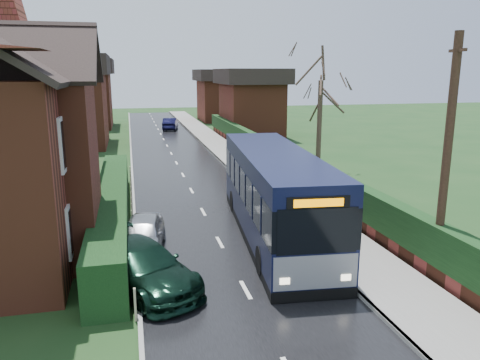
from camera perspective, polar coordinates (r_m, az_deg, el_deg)
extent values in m
plane|color=#25411C|center=(15.80, -1.09, -10.17)|extent=(140.00, 140.00, 0.00)
cube|color=black|center=(25.17, -5.93, -1.32)|extent=(6.00, 100.00, 0.02)
cube|color=slate|center=(26.01, 3.39, -0.66)|extent=(2.50, 100.00, 0.14)
cube|color=gray|center=(25.70, 0.82, -0.80)|extent=(0.12, 100.00, 0.14)
cube|color=gray|center=(24.97, -12.89, -1.60)|extent=(0.12, 100.00, 0.10)
cube|color=black|center=(19.96, -15.25, -3.20)|extent=(1.20, 16.00, 1.60)
cube|color=brown|center=(26.44, 6.62, 0.02)|extent=(0.30, 50.00, 0.60)
cube|color=black|center=(26.25, 6.67, 1.93)|extent=(0.60, 50.00, 1.20)
cube|color=brown|center=(16.69, -21.47, 0.98)|extent=(2.50, 4.00, 6.00)
cube|color=brown|center=(23.90, -26.68, 18.89)|extent=(0.90, 1.40, 2.20)
cube|color=silver|center=(15.05, -19.97, -5.68)|extent=(0.08, 1.20, 1.60)
cube|color=black|center=(15.05, -19.85, -5.68)|extent=(0.03, 0.95, 1.35)
cube|color=silver|center=(14.46, -20.76, 4.13)|extent=(0.08, 1.20, 1.60)
cube|color=black|center=(14.46, -20.65, 4.14)|extent=(0.03, 0.95, 1.35)
cube|color=silver|center=(18.87, -18.66, -1.85)|extent=(0.08, 1.20, 1.60)
cube|color=black|center=(18.87, -18.57, -1.84)|extent=(0.03, 0.95, 1.35)
cube|color=silver|center=(18.40, -19.25, 6.00)|extent=(0.08, 1.20, 1.60)
cube|color=black|center=(18.40, -19.16, 6.01)|extent=(0.03, 0.95, 1.35)
cube|color=silver|center=(22.75, -17.80, 0.69)|extent=(0.08, 1.20, 1.60)
cube|color=black|center=(22.75, -17.73, 0.69)|extent=(0.03, 0.95, 1.35)
cube|color=silver|center=(22.37, -18.27, 7.20)|extent=(0.08, 1.20, 1.60)
cube|color=black|center=(22.36, -18.19, 7.21)|extent=(0.03, 0.95, 1.35)
cube|color=silver|center=(25.19, -17.40, 1.87)|extent=(0.08, 1.20, 1.60)
cube|color=black|center=(25.19, -17.33, 1.88)|extent=(0.03, 0.95, 1.35)
cube|color=silver|center=(24.85, -17.81, 7.76)|extent=(0.08, 1.20, 1.60)
cube|color=black|center=(24.85, -17.74, 7.77)|extent=(0.03, 0.95, 1.35)
cube|color=black|center=(18.10, 4.18, -4.07)|extent=(3.48, 11.07, 1.13)
cube|color=black|center=(17.79, 4.25, -0.51)|extent=(3.50, 11.07, 1.19)
cube|color=black|center=(17.60, 4.30, 2.41)|extent=(3.48, 11.07, 0.65)
cube|color=black|center=(18.33, 4.15, -6.27)|extent=(3.48, 11.07, 0.35)
cube|color=gray|center=(13.21, 9.16, -10.96)|extent=(2.38, 0.34, 0.99)
cube|color=black|center=(12.75, 9.39, -6.14)|extent=(2.22, 0.29, 1.29)
cube|color=black|center=(12.52, 9.52, -2.71)|extent=(1.73, 0.24, 0.35)
cube|color=#FF8C00|center=(12.48, 9.58, -2.76)|extent=(1.36, 0.17, 0.22)
cube|color=black|center=(13.49, 9.06, -13.59)|extent=(2.43, 0.37, 0.30)
cube|color=#FFF2CC|center=(13.03, 5.48, -12.17)|extent=(0.28, 0.08, 0.18)
cube|color=#FFF2CC|center=(13.51, 12.79, -11.49)|extent=(0.28, 0.08, 0.18)
cylinder|color=black|center=(14.83, 2.72, -9.81)|extent=(0.36, 0.97, 0.95)
cylinder|color=black|center=(15.37, 11.04, -9.19)|extent=(0.36, 0.97, 0.95)
cylinder|color=black|center=(21.34, -0.73, -2.59)|extent=(0.36, 0.97, 0.95)
cylinder|color=black|center=(21.72, 5.13, -2.36)|extent=(0.36, 0.97, 0.95)
imported|color=silver|center=(17.01, -11.78, -6.49)|extent=(1.93, 3.80, 1.24)
imported|color=black|center=(14.22, -11.81, -10.24)|extent=(3.78, 4.99, 1.35)
imported|color=black|center=(52.08, -8.49, 6.79)|extent=(2.08, 4.17, 1.31)
cylinder|color=slate|center=(21.19, 6.52, -0.58)|extent=(0.07, 0.07, 2.52)
cube|color=silver|center=(20.96, 6.60, 2.29)|extent=(0.20, 0.37, 0.29)
cube|color=silver|center=(21.03, 6.57, 1.33)|extent=(0.18, 0.33, 0.25)
cylinder|color=black|center=(14.76, 23.83, 1.92)|extent=(0.25, 0.25, 7.33)
cube|color=black|center=(14.54, 25.00, 14.14)|extent=(0.29, 0.94, 0.08)
cylinder|color=#3E2E24|center=(29.42, 9.63, 6.31)|extent=(0.31, 0.31, 5.72)
cylinder|color=#372B20|center=(32.48, -27.15, 6.85)|extent=(0.32, 0.32, 7.03)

